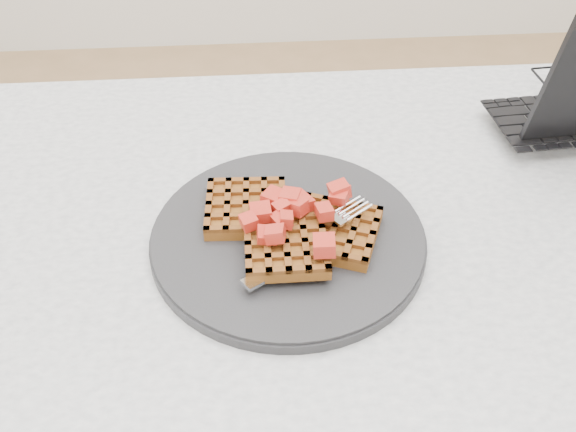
{
  "coord_description": "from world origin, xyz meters",
  "views": [
    {
      "loc": [
        -0.2,
        -0.49,
        1.25
      ],
      "look_at": [
        -0.16,
        0.02,
        0.79
      ],
      "focal_mm": 40.0,
      "sensor_mm": 36.0,
      "label": 1
    }
  ],
  "objects": [
    {
      "name": "table",
      "position": [
        0.0,
        0.0,
        0.64
      ],
      "size": [
        1.2,
        0.8,
        0.75
      ],
      "color": "silver",
      "rests_on": "ground"
    },
    {
      "name": "fork",
      "position": [
        -0.13,
        -0.01,
        0.77
      ],
      "size": [
        0.16,
        0.13,
        0.02
      ],
      "primitive_type": null,
      "rotation": [
        0.0,
        0.0,
        -0.93
      ],
      "color": "silver",
      "rests_on": "plate"
    },
    {
      "name": "waffles",
      "position": [
        -0.16,
        0.02,
        0.78
      ],
      "size": [
        0.2,
        0.16,
        0.03
      ],
      "color": "brown",
      "rests_on": "plate"
    },
    {
      "name": "strawberry_pile",
      "position": [
        -0.16,
        0.02,
        0.8
      ],
      "size": [
        0.15,
        0.15,
        0.02
      ],
      "primitive_type": null,
      "color": "#A2130B",
      "rests_on": "waffles"
    },
    {
      "name": "plate",
      "position": [
        -0.16,
        0.02,
        0.76
      ],
      "size": [
        0.3,
        0.3,
        0.02
      ],
      "primitive_type": "cylinder",
      "color": "#232326",
      "rests_on": "table"
    }
  ]
}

